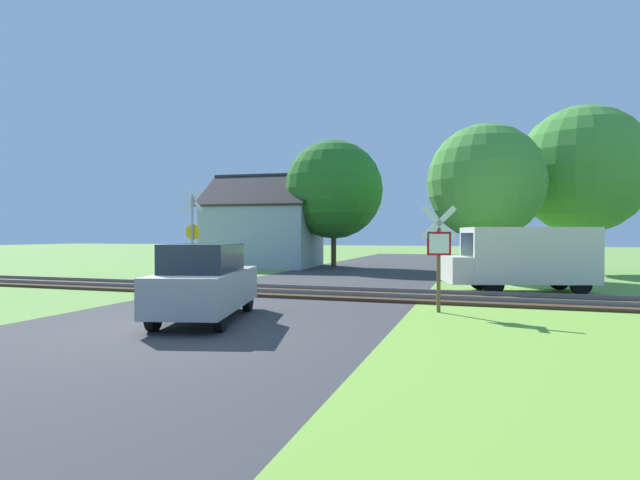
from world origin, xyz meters
name	(u,v)px	position (x,y,z in m)	size (l,w,h in m)	color
ground_plane	(187,329)	(0.00, 0.00, 0.00)	(160.00, 160.00, 0.00)	#6B9942
road_asphalt	(232,315)	(0.00, 2.00, 0.00)	(8.25, 80.00, 0.01)	#38383A
grass_verge	(583,390)	(7.13, -2.00, 0.00)	(6.00, 20.00, 0.01)	#75A83B
rail_track	(297,292)	(0.00, 6.59, 0.06)	(60.00, 2.60, 0.22)	#422D1E
stop_sign_near	(439,251)	(4.86, 3.92, 1.58)	(0.86, 0.22, 2.73)	brown
crossing_sign_far	(193,230)	(-5.26, 8.59, 2.16)	(0.87, 0.17, 3.81)	#9E9EA5
house	(264,234)	(-6.94, 19.40, 2.04)	(7.03, 6.46, 5.78)	#99A3B7
tree_far	(582,170)	(10.79, 19.14, 5.26)	(6.47, 6.47, 8.51)	#513823
tree_center	(334,190)	(-2.54, 19.70, 4.69)	(5.89, 5.89, 7.64)	#513823
tree_right	(486,182)	(6.09, 14.90, 4.38)	(5.29, 5.29, 7.03)	#513823
mail_truck	(523,256)	(7.27, 9.42, 1.24)	(5.22, 3.17, 2.24)	silver
parked_car	(205,282)	(-0.19, 1.07, 0.89)	(2.58, 4.28, 1.78)	#99999E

